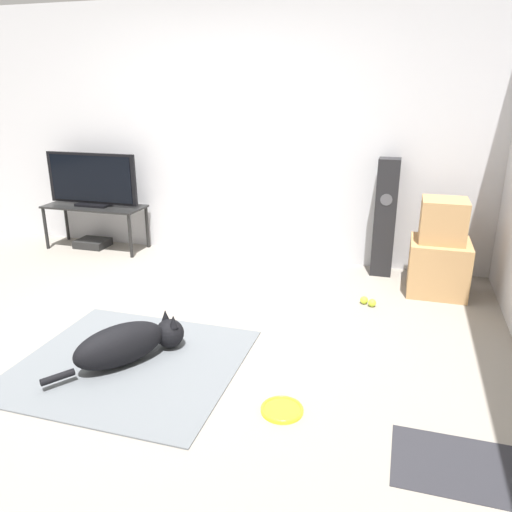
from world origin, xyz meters
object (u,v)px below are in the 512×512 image
(floor_speaker, at_px, (385,218))
(tv, at_px, (92,180))
(dog, at_px, (129,343))
(cardboard_box_lower, at_px, (438,267))
(tennis_ball_near_speaker, at_px, (372,303))
(game_console, at_px, (93,243))
(tv_stand, at_px, (95,211))
(tennis_ball_by_boxes, at_px, (364,300))
(cardboard_box_upper, at_px, (443,220))
(frisbee, at_px, (282,409))

(floor_speaker, distance_m, tv, 3.11)
(dog, height_order, cardboard_box_lower, cardboard_box_lower)
(tennis_ball_near_speaker, distance_m, game_console, 3.26)
(cardboard_box_lower, height_order, tv, tv)
(dog, height_order, tv_stand, tv_stand)
(tv, bearing_deg, tennis_ball_by_boxes, -13.11)
(game_console, bearing_deg, cardboard_box_upper, -3.94)
(cardboard_box_lower, distance_m, tennis_ball_by_boxes, 0.77)
(tennis_ball_by_boxes, bearing_deg, tv_stand, 166.94)
(tennis_ball_by_boxes, bearing_deg, frisbee, -100.89)
(cardboard_box_lower, distance_m, floor_speaker, 0.68)
(dog, bearing_deg, cardboard_box_lower, 42.91)
(floor_speaker, relative_size, tennis_ball_near_speaker, 16.87)
(cardboard_box_lower, distance_m, tv, 3.64)
(dog, distance_m, tv, 2.71)
(cardboard_box_upper, xyz_separation_m, tennis_ball_near_speaker, (-0.51, -0.50, -0.62))
(tennis_ball_near_speaker, bearing_deg, tv_stand, 166.54)
(dog, xyz_separation_m, tv, (-1.61, 2.09, 0.62))
(cardboard_box_upper, bearing_deg, cardboard_box_lower, -73.07)
(tv, height_order, game_console, tv)
(dog, height_order, cardboard_box_upper, cardboard_box_upper)
(cardboard_box_lower, xyz_separation_m, game_console, (-3.68, 0.27, -0.19))
(floor_speaker, height_order, game_console, floor_speaker)
(floor_speaker, bearing_deg, game_console, -178.89)
(tennis_ball_by_boxes, bearing_deg, tv, 166.89)
(cardboard_box_lower, bearing_deg, tv_stand, 176.10)
(cardboard_box_upper, height_order, tennis_ball_by_boxes, cardboard_box_upper)
(cardboard_box_upper, height_order, game_console, cardboard_box_upper)
(cardboard_box_upper, relative_size, game_console, 1.08)
(cardboard_box_upper, bearing_deg, frisbee, -113.18)
(cardboard_box_upper, height_order, floor_speaker, floor_speaker)
(tennis_ball_by_boxes, height_order, game_console, game_console)
(tv_stand, bearing_deg, tv, 90.00)
(floor_speaker, bearing_deg, cardboard_box_upper, -32.71)
(cardboard_box_lower, distance_m, tennis_ball_near_speaker, 0.74)
(tv, height_order, tennis_ball_near_speaker, tv)
(dog, height_order, game_console, dog)
(tennis_ball_by_boxes, bearing_deg, tennis_ball_near_speaker, -29.13)
(floor_speaker, distance_m, game_console, 3.23)
(game_console, bearing_deg, tv, -11.28)
(dog, distance_m, frisbee, 1.12)
(frisbee, xyz_separation_m, cardboard_box_upper, (0.89, 2.09, 0.64))
(tv, bearing_deg, frisbee, -40.70)
(tennis_ball_near_speaker, bearing_deg, floor_speaker, 88.44)
(dog, bearing_deg, tv, 127.57)
(floor_speaker, height_order, tv, floor_speaker)
(frisbee, distance_m, cardboard_box_lower, 2.27)
(game_console, bearing_deg, tennis_ball_near_speaker, -13.45)
(floor_speaker, xyz_separation_m, tennis_ball_near_speaker, (-0.02, -0.82, -0.52))
(tv_stand, bearing_deg, frisbee, -40.66)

